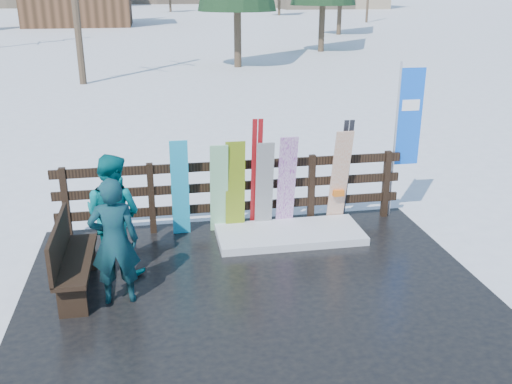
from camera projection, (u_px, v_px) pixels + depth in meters
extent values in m
plane|color=white|center=(258.00, 299.00, 7.36)|extent=(700.00, 700.00, 0.00)
cube|color=black|center=(258.00, 296.00, 7.35)|extent=(6.00, 5.00, 0.08)
cube|color=black|center=(66.00, 204.00, 8.75)|extent=(0.10, 0.10, 1.15)
cube|color=black|center=(152.00, 198.00, 8.96)|extent=(0.10, 0.10, 1.15)
cube|color=black|center=(233.00, 193.00, 9.18)|extent=(0.10, 0.10, 1.15)
cube|color=black|center=(311.00, 189.00, 9.39)|extent=(0.10, 0.10, 1.15)
cube|color=black|center=(386.00, 184.00, 9.61)|extent=(0.10, 0.10, 1.15)
cube|color=black|center=(234.00, 206.00, 9.25)|extent=(5.60, 0.05, 0.14)
cube|color=black|center=(233.00, 186.00, 9.13)|extent=(5.60, 0.05, 0.14)
cube|color=black|center=(233.00, 165.00, 9.01)|extent=(5.60, 0.05, 0.14)
cube|color=white|center=(290.00, 234.00, 8.93)|extent=(2.26, 1.00, 0.12)
cube|color=black|center=(76.00, 260.00, 7.22)|extent=(0.40, 1.50, 0.06)
cube|color=black|center=(72.00, 300.00, 6.74)|extent=(0.34, 0.06, 0.45)
cube|color=black|center=(83.00, 256.00, 7.85)|extent=(0.34, 0.06, 0.45)
cube|color=black|center=(59.00, 242.00, 7.10)|extent=(0.05, 1.50, 0.50)
cube|color=#1FA9D4|center=(180.00, 189.00, 8.76)|extent=(0.27, 0.25, 1.58)
cube|color=white|center=(219.00, 189.00, 8.87)|extent=(0.28, 0.28, 1.48)
cube|color=#D6FF1C|center=(235.00, 187.00, 8.91)|extent=(0.31, 0.20, 1.52)
cube|color=white|center=(287.00, 183.00, 9.04)|extent=(0.28, 0.31, 1.56)
cube|color=black|center=(264.00, 187.00, 8.99)|extent=(0.28, 0.23, 1.48)
cube|color=white|center=(339.00, 178.00, 9.17)|extent=(0.28, 0.37, 1.62)
cube|color=maroon|center=(253.00, 175.00, 8.97)|extent=(0.07, 0.30, 1.85)
cube|color=maroon|center=(259.00, 174.00, 8.98)|extent=(0.07, 0.30, 1.85)
cube|color=black|center=(342.00, 172.00, 9.22)|extent=(0.08, 0.26, 1.77)
cube|color=black|center=(347.00, 172.00, 9.24)|extent=(0.08, 0.26, 1.77)
cylinder|color=silver|center=(395.00, 141.00, 9.42)|extent=(0.04, 0.04, 2.60)
cube|color=blue|center=(409.00, 117.00, 9.32)|extent=(0.42, 0.02, 1.60)
imported|color=#0D453C|center=(114.00, 242.00, 6.90)|extent=(0.60, 0.40, 1.63)
imported|color=#05696F|center=(113.00, 215.00, 7.63)|extent=(1.03, 0.97, 1.68)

